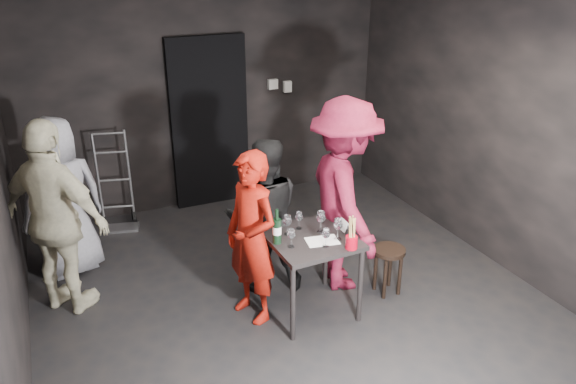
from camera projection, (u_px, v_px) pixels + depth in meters
name	position (u px, v px, depth m)	size (l,w,h in m)	color
floor	(291.00, 300.00, 5.26)	(4.50, 5.00, 0.02)	black
wall_back	(207.00, 98.00, 6.80)	(4.50, 0.04, 2.70)	black
wall_front	(512.00, 342.00, 2.62)	(4.50, 0.04, 2.70)	black
wall_right	(498.00, 133.00, 5.55)	(0.04, 5.00, 2.70)	black
doorway	(209.00, 123.00, 6.87)	(0.95, 0.10, 2.10)	black
wallbox_upper	(273.00, 84.00, 7.03)	(0.12, 0.06, 0.12)	#B7B7B2
wallbox_lower	(287.00, 87.00, 7.13)	(0.10, 0.06, 0.14)	#B7B7B2
hand_truck	(119.00, 210.00, 6.55)	(0.39, 0.33, 1.16)	#B2B2B7
tasting_table	(311.00, 247.00, 4.86)	(0.72, 0.72, 0.75)	black
stool	(389.00, 259.00, 5.24)	(0.30, 0.30, 0.47)	#362819
server_red	(252.00, 236.00, 4.75)	(0.58, 0.38, 1.59)	#9C1308
woman_black	(264.00, 216.00, 5.18)	(0.74, 0.40, 1.51)	black
man_maroon	(345.00, 174.00, 5.10)	(1.47, 0.68, 2.28)	maroon
bystander_cream	(53.00, 202.00, 4.75)	(1.24, 0.59, 2.12)	beige
bystander_grey	(62.00, 192.00, 5.40)	(0.85, 0.46, 1.73)	gray
tasting_mat	(322.00, 241.00, 4.76)	(0.27, 0.18, 0.00)	white
wine_glass_a	(291.00, 237.00, 4.63)	(0.07, 0.07, 0.18)	white
wine_glass_b	(288.00, 224.00, 4.83)	(0.08, 0.08, 0.20)	white
wine_glass_c	(299.00, 220.00, 4.93)	(0.07, 0.07, 0.18)	white
wine_glass_d	(326.00, 237.00, 4.64)	(0.07, 0.07, 0.18)	white
wine_glass_e	(338.00, 228.00, 4.75)	(0.08, 0.08, 0.21)	white
wine_glass_f	(321.00, 221.00, 4.87)	(0.08, 0.08, 0.22)	white
wine_bottle	(277.00, 230.00, 4.68)	(0.07, 0.07, 0.31)	black
breadstick_cup	(352.00, 233.00, 4.59)	(0.10, 0.10, 0.31)	#A80315
reserved_card	(343.00, 225.00, 4.92)	(0.08, 0.13, 0.10)	white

